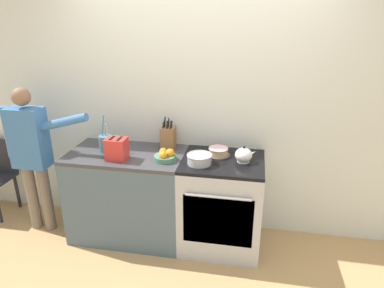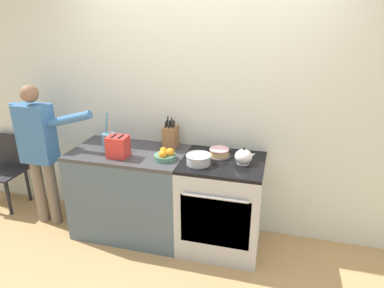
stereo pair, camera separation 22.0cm
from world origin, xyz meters
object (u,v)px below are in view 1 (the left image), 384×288
Objects in this scene: utensil_crock at (106,143)px; fruit_bowl at (165,156)px; tea_kettle at (244,155)px; person_baker at (31,150)px; stove_range at (221,203)px; layer_cake at (218,152)px; mixing_bowl at (199,159)px; knife_block at (168,137)px; toaster at (117,149)px.

fruit_bowl is (0.62, -0.11, -0.04)m from utensil_crock.
utensil_crock is at bearing 169.92° from fruit_bowl.
person_baker reaches higher than tea_kettle.
layer_cake is (-0.05, 0.11, 0.48)m from stove_range.
mixing_bowl reaches higher than stove_range.
person_baker reaches higher than layer_cake.
knife_block is (-0.56, 0.21, 0.56)m from stove_range.
utensil_crock is at bearing -175.30° from layer_cake.
utensil_crock is (-0.57, -0.19, -0.03)m from knife_block.
fruit_bowl is at bearing 6.72° from toaster.
fruit_bowl is 0.45m from toaster.
stove_range is 0.59× the size of person_baker.
tea_kettle is 0.12× the size of person_baker.
person_baker is at bearing -174.10° from layer_cake.
layer_cake is 0.73× the size of knife_block.
person_baker is at bearing -177.75° from tea_kettle.
stove_range is 0.82m from knife_block.
stove_range is 1.25m from utensil_crock.
toaster is at bearing -172.81° from tea_kettle.
toaster is (-1.14, -0.14, 0.04)m from tea_kettle.
knife_block is at bearing 41.66° from toaster.
stove_range is at bearing -62.70° from layer_cake.
person_baker is (-1.82, -0.19, -0.04)m from layer_cake.
stove_range is 3.97× the size of mixing_bowl.
stove_range is 0.50m from layer_cake.
fruit_bowl is 1.36m from person_baker.
stove_range is at bearing -0.84° from utensil_crock.
layer_cake is at bearing 117.30° from stove_range.
layer_cake is at bearing 23.42° from fruit_bowl.
fruit_bowl is (-0.32, 0.02, -0.00)m from mixing_bowl.
tea_kettle reaches higher than fruit_bowl.
fruit_bowl is at bearing -169.68° from stove_range.
knife_block is (-0.74, 0.21, 0.05)m from tea_kettle.
utensil_crock is at bearing 172.10° from mixing_bowl.
knife_block is 0.53m from toaster.
layer_cake is at bearing 15.57° from toaster.
utensil_crock reaches higher than toaster.
person_baker is at bearing 176.06° from toaster.
layer_cake is 1.83m from person_baker.
mixing_bowl is at bearing -163.79° from tea_kettle.
stove_range is 0.72m from fruit_bowl.
stove_range is 1.93m from person_baker.
knife_block is (-0.36, 0.32, 0.07)m from mixing_bowl.
person_baker is at bearing -172.35° from utensil_crock.
knife_block is 0.31m from fruit_bowl.
mixing_bowl is 0.32m from fruit_bowl.
tea_kettle reaches higher than mixing_bowl.
knife_block reaches higher than layer_cake.
stove_range is 0.54m from mixing_bowl.
tea_kettle is at bearing 16.21° from mixing_bowl.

